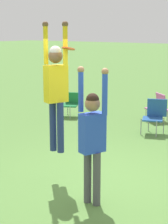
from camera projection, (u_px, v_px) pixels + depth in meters
name	position (u px, v px, depth m)	size (l,w,h in m)	color
ground_plane	(96.00, 180.00, 6.72)	(120.00, 120.00, 0.00)	#56843D
person_jumping	(56.00, 84.00, 6.39)	(0.53, 0.43, 2.25)	navy
person_defending	(92.00, 134.00, 5.59)	(0.53, 0.43, 2.12)	#4C4C51
frisbee	(68.00, 49.00, 6.05)	(0.22, 0.22, 0.07)	#E04C23
camping_chair_0	(155.00, 114.00, 9.65)	(0.67, 0.73, 0.90)	gray
camping_chair_1	(71.00, 103.00, 11.55)	(0.71, 0.76, 0.74)	gray
camping_chair_2	(159.00, 106.00, 10.99)	(0.77, 0.85, 0.79)	gray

